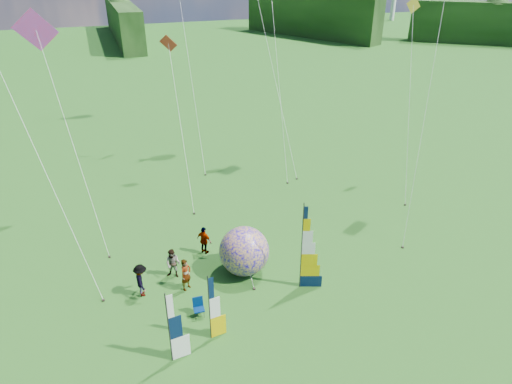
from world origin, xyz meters
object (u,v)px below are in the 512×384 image
object	(u,v)px
side_banner_far	(169,330)
camp_chair	(199,308)
spectator_c	(141,280)
feather_banner_main	(302,248)
side_banner_left	(209,309)
spectator_d	(204,240)
bol_inflatable	(244,251)
spectator_a	(186,274)
spectator_b	(173,264)
kite_whale	(266,27)

from	to	relation	value
side_banner_far	camp_chair	world-z (taller)	side_banner_far
spectator_c	camp_chair	world-z (taller)	spectator_c
feather_banner_main	side_banner_far	world-z (taller)	feather_banner_main
feather_banner_main	side_banner_left	size ratio (longest dim) A/B	1.43
spectator_d	bol_inflatable	bearing A→B (deg)	175.93
spectator_a	spectator_b	bearing A→B (deg)	74.42
feather_banner_main	side_banner_left	xyz separation A→B (m)	(-5.36, -1.97, -0.73)
side_banner_far	spectator_b	bearing A→B (deg)	72.91
spectator_d	side_banner_far	bearing A→B (deg)	118.39
bol_inflatable	spectator_c	bearing A→B (deg)	-179.28
feather_banner_main	bol_inflatable	size ratio (longest dim) A/B	1.79
camp_chair	spectator_c	bearing A→B (deg)	136.38
camp_chair	spectator_a	bearing A→B (deg)	96.23
side_banner_left	bol_inflatable	world-z (taller)	side_banner_left
bol_inflatable	camp_chair	distance (m)	4.20
spectator_a	spectator_c	xyz separation A→B (m)	(-2.26, 0.28, 0.01)
spectator_a	spectator_d	size ratio (longest dim) A/B	1.04
feather_banner_main	kite_whale	xyz separation A→B (m)	(4.79, 17.95, 8.19)
feather_banner_main	spectator_d	xyz separation A→B (m)	(-3.99, 4.71, -1.57)
spectator_b	spectator_a	bearing A→B (deg)	-40.34
side_banner_far	spectator_d	world-z (taller)	side_banner_far
spectator_a	kite_whale	size ratio (longest dim) A/B	0.09
spectator_b	kite_whale	world-z (taller)	kite_whale
bol_inflatable	spectator_c	xyz separation A→B (m)	(-5.58, -0.07, -0.45)
spectator_d	camp_chair	bearing A→B (deg)	125.48
spectator_c	spectator_d	distance (m)	4.69
feather_banner_main	spectator_b	bearing A→B (deg)	172.83
feather_banner_main	side_banner_far	distance (m)	7.78
spectator_d	spectator_c	bearing A→B (deg)	85.37
feather_banner_main	kite_whale	distance (m)	20.30
spectator_a	spectator_c	bearing A→B (deg)	136.95
bol_inflatable	camp_chair	xyz separation A→B (m)	(-3.19, -2.59, -0.89)
feather_banner_main	spectator_a	distance (m)	6.16
camp_chair	kite_whale	xyz separation A→B (m)	(10.32, 18.31, 10.16)
spectator_a	spectator_b	distance (m)	1.30
spectator_c	camp_chair	bearing A→B (deg)	-139.40
side_banner_far	kite_whale	world-z (taller)	kite_whale
feather_banner_main	spectator_c	world-z (taller)	feather_banner_main
side_banner_left	spectator_d	distance (m)	6.87
side_banner_far	spectator_c	bearing A→B (deg)	91.91
side_banner_left	kite_whale	bearing A→B (deg)	56.64
side_banner_left	bol_inflatable	xyz separation A→B (m)	(3.01, 4.20, -0.35)
side_banner_left	kite_whale	size ratio (longest dim) A/B	0.16
spectator_d	kite_whale	size ratio (longest dim) A/B	0.08
kite_whale	feather_banner_main	bearing A→B (deg)	-85.01
bol_inflatable	spectator_b	bearing A→B (deg)	167.05
camp_chair	kite_whale	bearing A→B (deg)	63.44
side_banner_far	spectator_c	xyz separation A→B (m)	(-0.64, 4.83, -0.87)
kite_whale	bol_inflatable	bearing A→B (deg)	-94.49
side_banner_left	camp_chair	world-z (taller)	side_banner_left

